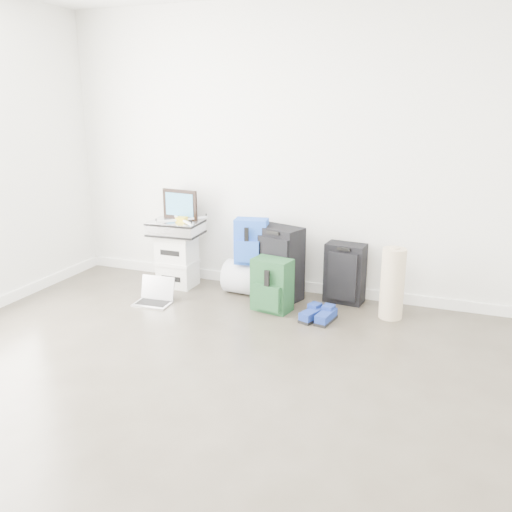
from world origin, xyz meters
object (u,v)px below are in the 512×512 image
at_px(briefcase, 176,228).
at_px(carry_on, 345,273).
at_px(large_suitcase, 278,263).
at_px(duffel_bag, 252,278).
at_px(boxes_stack, 177,260).
at_px(laptop, 155,297).

bearing_deg(briefcase, carry_on, 2.05).
bearing_deg(large_suitcase, briefcase, -160.58).
distance_m(duffel_bag, large_suitcase, 0.32).
relative_size(boxes_stack, carry_on, 0.95).
xyz_separation_m(duffel_bag, large_suitcase, (0.26, -0.01, 0.18)).
bearing_deg(duffel_bag, briefcase, -173.90).
xyz_separation_m(briefcase, duffel_bag, (0.80, 0.02, -0.44)).
relative_size(boxes_stack, large_suitcase, 0.76).
distance_m(boxes_stack, carry_on, 1.68).
height_order(carry_on, laptop, carry_on).
distance_m(boxes_stack, large_suitcase, 1.07).
distance_m(boxes_stack, duffel_bag, 0.81).
xyz_separation_m(duffel_bag, carry_on, (0.87, 0.12, 0.12)).
bearing_deg(duffel_bag, laptop, -140.86).
relative_size(duffel_bag, laptop, 1.53).
relative_size(boxes_stack, duffel_bag, 1.00).
xyz_separation_m(briefcase, laptop, (0.03, -0.51, -0.55)).
height_order(boxes_stack, carry_on, carry_on).
relative_size(large_suitcase, carry_on, 1.24).
height_order(duffel_bag, carry_on, carry_on).
relative_size(briefcase, laptop, 1.43).
relative_size(duffel_bag, carry_on, 0.95).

